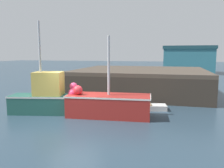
# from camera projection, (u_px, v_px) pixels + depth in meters

# --- Properties ---
(ground) EXTENTS (120.00, 160.00, 0.10)m
(ground) POSITION_uv_depth(u_px,v_px,m) (74.00, 118.00, 11.49)
(ground) COLOR #283D4C
(pier) EXTENTS (9.94, 8.55, 1.92)m
(pier) POSITION_uv_depth(u_px,v_px,m) (140.00, 74.00, 17.78)
(pier) COLOR #473D33
(pier) RESTS_ON ground
(fishing_boat_near_left) EXTENTS (3.50, 1.86, 4.85)m
(fishing_boat_near_left) POSITION_uv_depth(u_px,v_px,m) (44.00, 97.00, 12.17)
(fishing_boat_near_left) COLOR #23564C
(fishing_boat_near_left) RESTS_ON ground
(fishing_boat_near_right) EXTENTS (4.44, 1.87, 4.05)m
(fishing_boat_near_right) POSITION_uv_depth(u_px,v_px,m) (107.00, 104.00, 11.58)
(fishing_boat_near_right) COLOR maroon
(fishing_boat_near_right) RESTS_ON ground
(rowboat) EXTENTS (1.89, 1.11, 0.34)m
(rowboat) POSITION_uv_depth(u_px,v_px,m) (150.00, 107.00, 12.94)
(rowboat) COLOR silver
(rowboat) RESTS_ON ground
(warehouse) EXTENTS (7.75, 6.27, 4.32)m
(warehouse) POSITION_uv_depth(u_px,v_px,m) (187.00, 59.00, 36.71)
(warehouse) COLOR #2D6B7A
(warehouse) RESTS_ON ground
(mooring_buoy_foreground) EXTENTS (0.48, 0.48, 0.61)m
(mooring_buoy_foreground) POSITION_uv_depth(u_px,v_px,m) (46.00, 103.00, 13.43)
(mooring_buoy_foreground) COLOR yellow
(mooring_buoy_foreground) RESTS_ON ground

